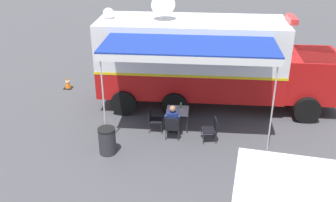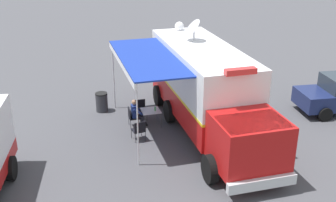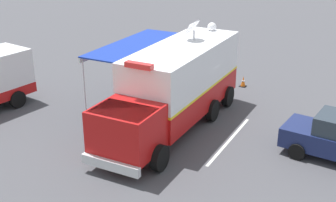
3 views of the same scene
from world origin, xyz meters
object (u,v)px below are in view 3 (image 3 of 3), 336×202
(trash_bin, at_px, (136,81))
(traffic_cone, at_px, (243,82))
(folding_table, at_px, (146,95))
(seated_responder, at_px, (136,93))
(folding_chair_spare_by_truck, at_px, (118,104))
(folding_chair_beside_table, at_px, (150,92))
(water_bottle, at_px, (148,94))
(folding_chair_at_table, at_px, (133,95))
(command_truck, at_px, (175,84))

(trash_bin, relative_size, traffic_cone, 1.57)
(folding_table, distance_m, seated_responder, 0.62)
(seated_responder, height_order, traffic_cone, seated_responder)
(trash_bin, bearing_deg, folding_chair_spare_by_truck, 109.38)
(seated_responder, bearing_deg, folding_chair_beside_table, -113.07)
(water_bottle, xyz_separation_m, trash_bin, (2.11, -2.21, -0.38))
(folding_chair_at_table, bearing_deg, water_bottle, 168.10)
(command_truck, bearing_deg, traffic_cone, -97.62)
(seated_responder, xyz_separation_m, trash_bin, (1.32, -2.00, -0.20))
(folding_chair_spare_by_truck, bearing_deg, seated_responder, -95.54)
(command_truck, relative_size, water_bottle, 42.70)
(folding_table, distance_m, folding_chair_at_table, 0.82)
(command_truck, xyz_separation_m, folding_chair_at_table, (2.95, -1.14, -1.43))
(trash_bin, bearing_deg, folding_chair_at_table, 119.40)
(folding_chair_at_table, relative_size, seated_responder, 0.70)
(water_bottle, xyz_separation_m, seated_responder, (0.79, -0.21, -0.18))
(folding_chair_spare_by_truck, relative_size, trash_bin, 0.96)
(seated_responder, bearing_deg, water_bottle, 164.95)
(command_truck, height_order, traffic_cone, command_truck)
(folding_table, bearing_deg, traffic_cone, -119.56)
(command_truck, bearing_deg, seated_responder, -22.60)
(folding_chair_beside_table, height_order, seated_responder, seated_responder)
(folding_chair_beside_table, bearing_deg, traffic_cone, -126.57)
(seated_responder, distance_m, trash_bin, 2.40)
(water_bottle, height_order, folding_chair_spare_by_truck, water_bottle)
(folding_chair_at_table, relative_size, traffic_cone, 1.50)
(seated_responder, xyz_separation_m, traffic_cone, (-3.61, -5.18, -0.37))
(water_bottle, distance_m, traffic_cone, 6.11)
(water_bottle, bearing_deg, folding_chair_at_table, -11.90)
(folding_chair_at_table, relative_size, folding_chair_spare_by_truck, 1.00)
(folding_chair_spare_by_truck, bearing_deg, folding_chair_at_table, -87.65)
(folding_chair_at_table, bearing_deg, trash_bin, -60.60)
(command_truck, xyz_separation_m, folding_table, (2.15, -1.04, -1.27))
(water_bottle, bearing_deg, trash_bin, -46.34)
(folding_chair_spare_by_truck, bearing_deg, folding_table, -120.45)
(seated_responder, bearing_deg, trash_bin, -56.59)
(command_truck, xyz_separation_m, folding_chair_beside_table, (2.44, -1.89, -1.43))
(folding_chair_at_table, relative_size, trash_bin, 0.96)
(folding_table, relative_size, folding_chair_spare_by_truck, 0.95)
(water_bottle, relative_size, trash_bin, 0.25)
(water_bottle, relative_size, folding_chair_beside_table, 0.26)
(command_truck, relative_size, folding_chair_beside_table, 10.99)
(seated_responder, relative_size, trash_bin, 1.37)
(folding_chair_spare_by_truck, height_order, traffic_cone, folding_chair_spare_by_truck)
(water_bottle, distance_m, folding_chair_spare_by_truck, 1.51)
(folding_table, bearing_deg, trash_bin, -47.46)
(folding_table, bearing_deg, water_bottle, 148.97)
(water_bottle, bearing_deg, folding_chair_spare_by_truck, 51.40)
(folding_chair_beside_table, height_order, trash_bin, trash_bin)
(folding_chair_spare_by_truck, height_order, seated_responder, seated_responder)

